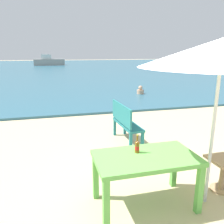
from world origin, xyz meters
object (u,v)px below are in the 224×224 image
patio_umbrella (222,53)px  bench_teal_center (125,121)px  side_table_wood (223,170)px  picnic_table_green (146,163)px  boat_cargo_ship (49,61)px  swimmer_person (140,91)px  beer_bottle_amber (137,146)px

patio_umbrella → bench_teal_center: bearing=100.1°
side_table_wood → bench_teal_center: 2.46m
picnic_table_green → patio_umbrella: patio_umbrella is taller
bench_teal_center → picnic_table_green: bearing=-100.9°
bench_teal_center → boat_cargo_ship: boat_cargo_ship is taller
picnic_table_green → patio_umbrella: size_ratio=0.61×
patio_umbrella → boat_cargo_ship: bearing=93.7°
picnic_table_green → side_table_wood: bearing=1.4°
bench_teal_center → swimmer_person: 6.30m
bench_teal_center → beer_bottle_amber: bearing=-103.5°
swimmer_person → beer_bottle_amber: bearing=-111.8°
side_table_wood → swimmer_person: 8.20m
side_table_wood → boat_cargo_ship: 34.64m
patio_umbrella → swimmer_person: 8.69m
bench_teal_center → boat_cargo_ship: size_ratio=0.27×
beer_bottle_amber → swimmer_person: size_ratio=0.65×
patio_umbrella → bench_teal_center: 2.98m
picnic_table_green → side_table_wood: picnic_table_green is taller
swimmer_person → boat_cargo_ship: 26.91m
beer_bottle_amber → side_table_wood: (1.39, -0.10, -0.50)m
beer_bottle_amber → boat_cargo_ship: boat_cargo_ship is taller
patio_umbrella → boat_cargo_ship: 34.83m
boat_cargo_ship → bench_teal_center: bearing=-86.8°
side_table_wood → swimmer_person: size_ratio=1.32×
side_table_wood → patio_umbrella: bearing=-155.4°
side_table_wood → bench_teal_center: (-0.87, 2.29, 0.19)m
patio_umbrella → bench_teal_center: size_ratio=1.89×
beer_bottle_amber → boat_cargo_ship: 34.46m
boat_cargo_ship → beer_bottle_amber: bearing=-87.9°
side_table_wood → boat_cargo_ship: boat_cargo_ship is taller
beer_bottle_amber → patio_umbrella: size_ratio=0.12×
side_table_wood → bench_teal_center: size_ratio=0.44×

